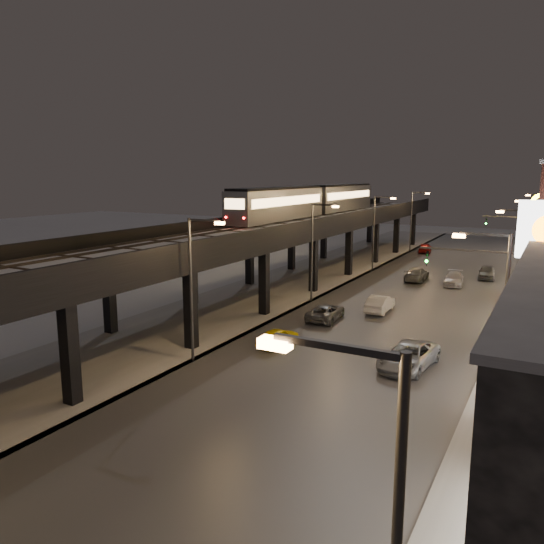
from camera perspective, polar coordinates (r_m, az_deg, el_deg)
The scene contains 27 objects.
ground at distance 25.40m, azimuth -25.90°, elevation -17.76°, with size 220.00×220.00×0.00m, color silver.
road_surface at distance 50.20m, azimuth 14.72°, elevation -3.16°, with size 17.00×120.00×0.06m, color #46474D.
sidewalk_right at distance 48.91m, azimuth 26.18°, elevation -4.22°, with size 4.00×120.00×0.14m, color #9FA1A8.
under_viaduct_pavement at distance 54.84m, azimuth 0.91°, elevation -1.66°, with size 11.00×120.00×0.06m, color #9FA1A8.
elevated_viaduct at distance 51.19m, azimuth -0.71°, elevation 3.80°, with size 9.00×100.00×6.30m.
viaduct_trackbed at distance 51.22m, azimuth -0.65°, elevation 4.67°, with size 8.40×100.00×0.32m.
viaduct_parapet_streetside at distance 49.23m, azimuth 3.81°, elevation 4.96°, with size 0.30×100.00×1.10m, color black.
viaduct_parapet_far at distance 53.44m, azimuth -4.73°, elevation 5.38°, with size 0.30×100.00×1.10m, color black.
streetlight_left_1 at distance 32.59m, azimuth -8.36°, elevation -0.85°, with size 2.57×0.28×9.00m.
streetlight_right_1 at distance 26.38m, azimuth 23.14°, elevation -4.29°, with size 2.56×0.28×9.00m.
streetlight_left_2 at distance 48.01m, azimuth 4.62°, elevation 2.86°, with size 2.57×0.28×9.00m.
streetlight_right_2 at distance 44.03m, azimuth 25.47°, elevation 1.18°, with size 2.56×0.28×9.00m.
streetlight_left_3 at distance 64.77m, azimuth 11.12°, elevation 4.68°, with size 2.57×0.28×9.00m.
streetlight_right_3 at distance 61.88m, azimuth 26.46°, elevation 3.51°, with size 2.56×0.28×9.00m.
streetlight_left_4 at distance 82.06m, azimuth 14.94°, elevation 5.71°, with size 2.57×0.28×9.00m.
streetlight_right_4 at distance 79.80m, azimuth 27.01°, elevation 4.80°, with size 2.56×0.28×9.00m.
traffic_light_rig_a at distance 35.36m, azimuth 23.07°, elevation -1.91°, with size 6.10×0.34×7.00m.
traffic_light_rig_b at distance 64.97m, azimuth 25.74°, elevation 3.20°, with size 6.10×0.34×7.00m.
subway_train at distance 66.93m, azimuth 4.43°, elevation 7.74°, with size 2.99×36.51×3.58m.
car_taxi at distance 36.31m, azimuth 0.64°, elevation -7.09°, with size 1.44×3.58×1.22m, color #F2D000.
car_near_white at distance 45.94m, azimuth 11.54°, elevation -3.40°, with size 1.51×4.34×1.43m, color silver.
car_mid_silver at distance 42.78m, azimuth 5.79°, elevation -4.36°, with size 2.16×4.68×1.30m, color #56585C.
car_mid_dark at distance 60.22m, azimuth 15.28°, elevation -0.26°, with size 2.04×5.01×1.45m, color slate.
car_far_white at distance 81.91m, azimuth 16.13°, elevation 2.47°, with size 1.72×4.27×1.46m, color maroon.
car_onc_dark at distance 33.33m, azimuth 14.47°, elevation -8.82°, with size 2.48×5.38×1.49m, color #8A919E.
car_onc_white at distance 58.99m, azimuth 18.97°, elevation -0.75°, with size 1.86×4.57×1.33m, color #B8B6C4.
car_onc_red at distance 63.76m, azimuth 22.11°, elevation -0.09°, with size 1.72×4.27×1.45m, color #4F5157.
Camera 1 is at (18.83, -12.52, 11.59)m, focal length 35.00 mm.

